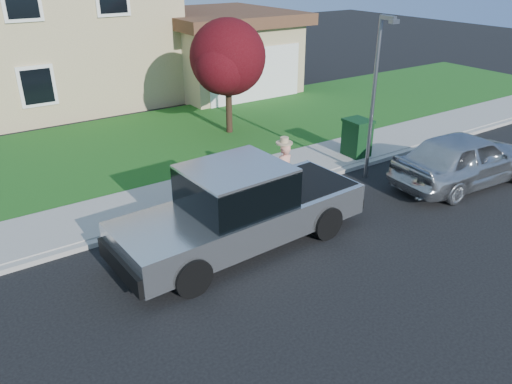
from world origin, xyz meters
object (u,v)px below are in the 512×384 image
(street_lamp, at_px, (375,91))
(woman, at_px, (284,171))
(ornamental_tree, at_px, (229,61))
(trash_bin, at_px, (357,137))
(sedan, at_px, (465,159))
(pickup_truck, at_px, (241,209))

(street_lamp, bearing_deg, woman, 178.88)
(ornamental_tree, height_order, trash_bin, ornamental_tree)
(sedan, bearing_deg, trash_bin, 24.40)
(trash_bin, bearing_deg, sedan, -68.30)
(sedan, distance_m, ornamental_tree, 8.36)
(woman, distance_m, street_lamp, 3.44)
(woman, bearing_deg, street_lamp, 168.53)
(pickup_truck, height_order, street_lamp, street_lamp)
(ornamental_tree, bearing_deg, sedan, -66.81)
(trash_bin, relative_size, street_lamp, 0.26)
(trash_bin, distance_m, street_lamp, 2.39)
(pickup_truck, xyz_separation_m, sedan, (7.03, -0.70, -0.13))
(ornamental_tree, relative_size, street_lamp, 0.87)
(sedan, distance_m, trash_bin, 3.31)
(pickup_truck, bearing_deg, ornamental_tree, 57.51)
(trash_bin, bearing_deg, street_lamp, -120.20)
(sedan, xyz_separation_m, trash_bin, (-1.16, 3.10, -0.03))
(woman, xyz_separation_m, sedan, (4.88, -2.01, -0.07))
(sedan, xyz_separation_m, ornamental_tree, (-3.21, 7.48, 1.88))
(sedan, height_order, ornamental_tree, ornamental_tree)
(sedan, relative_size, ornamental_tree, 1.14)
(ornamental_tree, bearing_deg, woman, -107.03)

